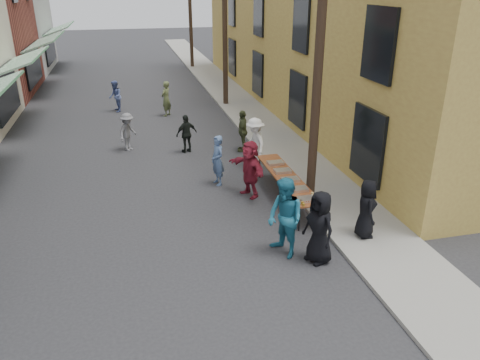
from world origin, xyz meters
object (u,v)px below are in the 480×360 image
server (366,209)px  catering_tray_sausage (307,199)px  utility_pole_mid (225,16)px  utility_pole_far (190,5)px  guest_front_c (285,218)px  serving_table (287,178)px  utility_pole_near (320,46)px  guest_front_a (319,227)px

server → catering_tray_sausage: bearing=60.0°
utility_pole_mid → server: utility_pole_mid is taller
utility_pole_far → guest_front_c: size_ratio=4.58×
utility_pole_mid → utility_pole_far: size_ratio=1.00×
guest_front_c → server: bearing=75.7°
utility_pole_far → server: 26.79m
utility_pole_far → serving_table: size_ratio=2.25×
utility_pole_near → serving_table: (-0.72, 0.14, -3.79)m
serving_table → guest_front_c: (-1.05, -2.88, 0.27)m
utility_pole_mid → guest_front_a: (-1.08, -15.19, -3.61)m
utility_pole_near → guest_front_a: (-1.08, -3.19, -3.61)m
utility_pole_near → catering_tray_sausage: 4.07m
utility_pole_mid → catering_tray_sausage: size_ratio=18.00×
guest_front_c → guest_front_a: bearing=37.4°
catering_tray_sausage → serving_table: bearing=90.0°
utility_pole_mid → utility_pole_far: same height
utility_pole_near → guest_front_c: (-1.77, -2.75, -3.52)m
serving_table → guest_front_a: size_ratio=2.25×
server → utility_pole_far: bearing=12.2°
utility_pole_far → server: bearing=-89.0°
catering_tray_sausage → utility_pole_near: bearing=64.6°
catering_tray_sausage → server: 1.55m
serving_table → guest_front_c: guest_front_c is taller
guest_front_a → guest_front_c: guest_front_c is taller
utility_pole_mid → catering_tray_sausage: utility_pole_mid is taller
serving_table → server: bearing=-66.4°
catering_tray_sausage → guest_front_a: bearing=-102.4°
utility_pole_near → catering_tray_sausage: bearing=-115.4°
guest_front_c → server: (2.22, 0.21, -0.12)m
utility_pole_near → server: (0.45, -2.54, -3.64)m
serving_table → guest_front_a: 3.35m
utility_pole_near → catering_tray_sausage: size_ratio=18.00×
utility_pole_near → utility_pole_far: size_ratio=1.00×
utility_pole_far → catering_tray_sausage: (-0.72, -25.51, -3.71)m
guest_front_c → utility_pole_far: bearing=156.5°
utility_pole_near → utility_pole_mid: bearing=90.0°
serving_table → utility_pole_near: bearing=-10.9°
utility_pole_mid → guest_front_a: 15.65m
guest_front_c → server: guest_front_c is taller
utility_pole_near → guest_front_c: bearing=-122.8°
utility_pole_near → serving_table: utility_pole_near is taller
catering_tray_sausage → utility_pole_mid: bearing=87.0°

